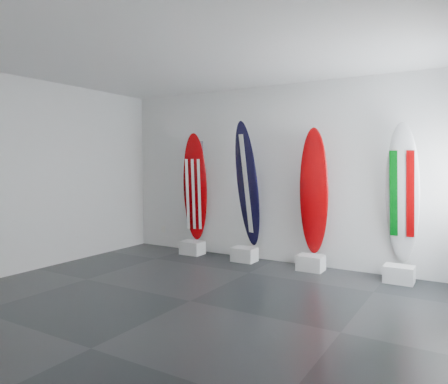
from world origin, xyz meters
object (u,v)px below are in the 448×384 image
Objects in this scene: surfboard_usa at (195,187)px; surfboard_navy at (247,185)px; surfboard_italy at (402,194)px; surfboard_swiss at (314,192)px.

surfboard_usa is 1.10m from surfboard_navy.
surfboard_swiss is at bearing -177.30° from surfboard_italy.
surfboard_swiss is at bearing -18.83° from surfboard_usa.
surfboard_italy is at bearing -6.92° from surfboard_swiss.
surfboard_usa is 0.92× the size of surfboard_navy.
surfboard_italy is at bearing -18.83° from surfboard_usa.
surfboard_usa is 3.58m from surfboard_italy.
surfboard_swiss is (1.19, 0.00, -0.08)m from surfboard_navy.
surfboard_navy is (1.09, 0.00, 0.08)m from surfboard_usa.
surfboard_usa is at bearing 173.08° from surfboard_swiss.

